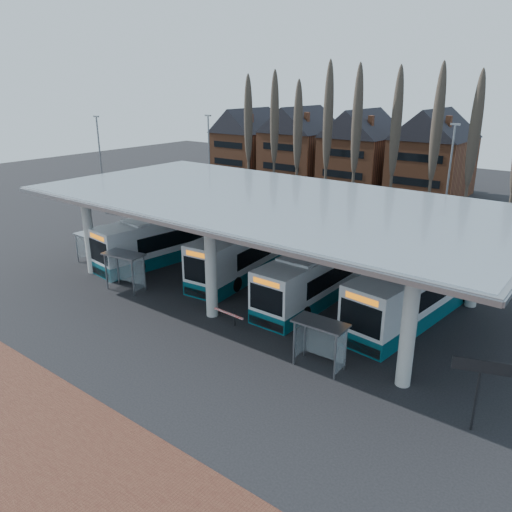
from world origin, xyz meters
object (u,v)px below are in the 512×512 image
Objects in this scene: bus_0 at (174,237)px; shelter_0 at (91,242)px; bus_1 at (253,248)px; shelter_2 at (321,334)px; shelter_1 at (126,263)px; bus_2 at (323,273)px; bus_3 at (421,288)px.

bus_0 is 6.33m from shelter_0.
bus_0 and bus_1 have the same top height.
bus_1 is at bearing 20.07° from bus_0.
shelter_2 is (17.84, -7.11, 0.10)m from bus_0.
bus_2 is at bearing 24.27° from shelter_1.
bus_0 is 5.14× the size of shelter_0.
bus_1 is 1.00× the size of bus_3.
shelter_2 is (15.46, -0.49, -0.10)m from shelter_1.
shelter_0 is 21.92m from shelter_2.
shelter_1 is 1.11× the size of shelter_2.
bus_3 is (12.68, 0.08, 0.00)m from bus_1.
bus_1 is 14.02m from shelter_2.
shelter_1 is at bearing -146.79° from bus_2.
shelter_1 is at bearing -13.02° from shelter_0.
bus_0 is 1.00× the size of bus_1.
bus_3 is at bearing 17.36° from shelter_1.
shelter_1 is at bearing -124.27° from bus_1.
shelter_1 is (6.34, -1.69, 0.18)m from shelter_0.
shelter_2 is (10.98, -8.71, 0.10)m from bus_1.
bus_1 is 6.69m from bus_2.
bus_2 reaches higher than shelter_1.
bus_0 is 19.21m from shelter_2.
bus_2 is at bearing 118.64° from shelter_2.
shelter_1 reaches higher than shelter_0.
bus_3 reaches higher than bus_1.
bus_0 is 13.47m from bus_2.
shelter_0 is at bearing -157.57° from bus_3.
bus_3 is 4.45× the size of shelter_1.
shelter_0 is (-23.50, -6.61, 0.01)m from bus_3.
bus_2 is 4.75× the size of shelter_0.
bus_0 is at bearing 156.96° from shelter_2.
bus_3 reaches higher than shelter_0.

